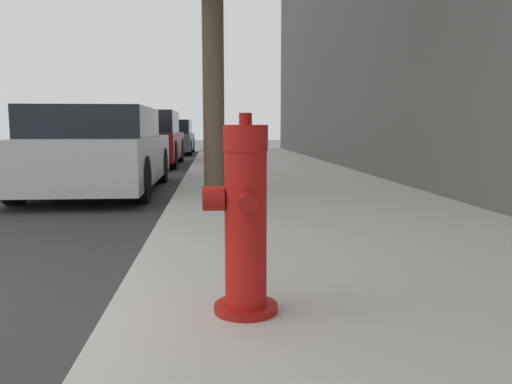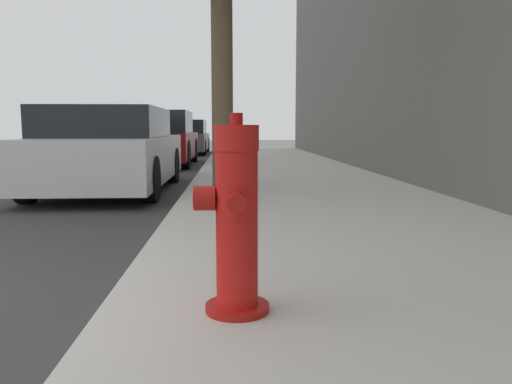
{
  "view_description": "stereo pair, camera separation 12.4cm",
  "coord_description": "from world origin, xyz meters",
  "px_view_note": "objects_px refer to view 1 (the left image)",
  "views": [
    {
      "loc": [
        2.49,
        -2.03,
        1.03
      ],
      "look_at": [
        2.8,
        1.5,
        0.58
      ],
      "focal_mm": 35.0,
      "sensor_mm": 36.0,
      "label": 1
    },
    {
      "loc": [
        2.62,
        -2.04,
        1.03
      ],
      "look_at": [
        2.8,
        1.5,
        0.58
      ],
      "focal_mm": 35.0,
      "sensor_mm": 36.0,
      "label": 2
    }
  ],
  "objects_px": {
    "fire_hydrant": "(245,222)",
    "parked_car_far": "(170,138)",
    "parked_car_mid": "(146,139)",
    "parked_car_near": "(99,151)"
  },
  "relations": [
    {
      "from": "fire_hydrant",
      "to": "parked_car_far",
      "type": "distance_m",
      "value": 17.83
    },
    {
      "from": "parked_car_near",
      "to": "parked_car_far",
      "type": "xyz_separation_m",
      "value": [
        0.12,
        11.87,
        -0.02
      ]
    },
    {
      "from": "fire_hydrant",
      "to": "parked_car_mid",
      "type": "relative_size",
      "value": 0.22
    },
    {
      "from": "fire_hydrant",
      "to": "parked_car_far",
      "type": "height_order",
      "value": "parked_car_far"
    },
    {
      "from": "parked_car_near",
      "to": "fire_hydrant",
      "type": "bearing_deg",
      "value": -71.32
    },
    {
      "from": "parked_car_near",
      "to": "parked_car_far",
      "type": "height_order",
      "value": "parked_car_near"
    },
    {
      "from": "parked_car_mid",
      "to": "parked_car_far",
      "type": "distance_m",
      "value": 6.17
    },
    {
      "from": "parked_car_near",
      "to": "parked_car_mid",
      "type": "bearing_deg",
      "value": 90.01
    },
    {
      "from": "parked_car_mid",
      "to": "parked_car_far",
      "type": "relative_size",
      "value": 0.98
    },
    {
      "from": "fire_hydrant",
      "to": "parked_car_far",
      "type": "bearing_deg",
      "value": 96.0
    }
  ]
}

